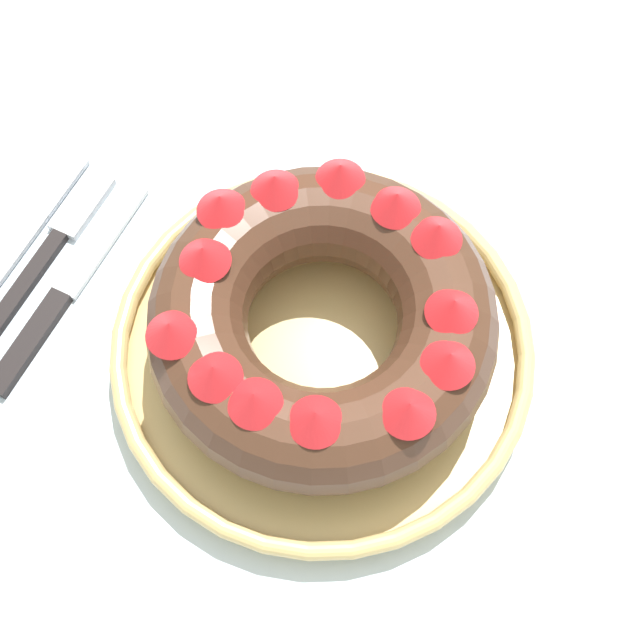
# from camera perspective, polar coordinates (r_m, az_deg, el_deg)

# --- Properties ---
(ground_plane) EXTENTS (8.00, 8.00, 0.00)m
(ground_plane) POSITION_cam_1_polar(r_m,az_deg,el_deg) (1.34, -0.40, -15.70)
(ground_plane) COLOR #4C4742
(dining_table) EXTENTS (1.41, 1.00, 0.74)m
(dining_table) POSITION_cam_1_polar(r_m,az_deg,el_deg) (0.70, -0.74, -6.77)
(dining_table) COLOR silver
(dining_table) RESTS_ON ground_plane
(serving_dish) EXTENTS (0.29, 0.29, 0.03)m
(serving_dish) POSITION_cam_1_polar(r_m,az_deg,el_deg) (0.62, 0.00, -1.81)
(serving_dish) COLOR tan
(serving_dish) RESTS_ON dining_table
(bundt_cake) EXTENTS (0.23, 0.23, 0.08)m
(bundt_cake) POSITION_cam_1_polar(r_m,az_deg,el_deg) (0.57, -0.01, 0.11)
(bundt_cake) COLOR #4C2D1E
(bundt_cake) RESTS_ON serving_dish
(fork) EXTENTS (0.02, 0.21, 0.01)m
(fork) POSITION_cam_1_polar(r_m,az_deg,el_deg) (0.69, -17.53, 3.41)
(fork) COLOR black
(fork) RESTS_ON dining_table
(cake_knife) EXTENTS (0.02, 0.19, 0.01)m
(cake_knife) POSITION_cam_1_polar(r_m,az_deg,el_deg) (0.67, -16.30, 1.37)
(cake_knife) COLOR black
(cake_knife) RESTS_ON dining_table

